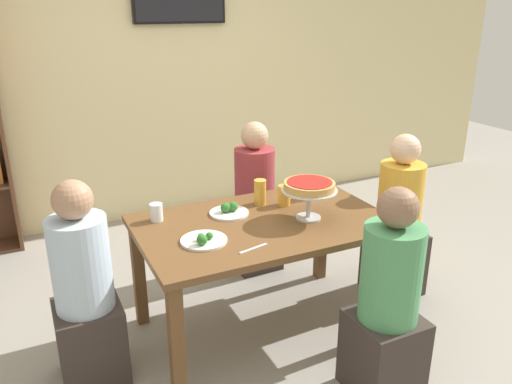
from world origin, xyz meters
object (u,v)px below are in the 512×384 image
diner_far_right (255,207)px  beer_glass_amber_short (260,192)px  beer_glass_amber_tall (284,195)px  salad_plate_near_diner (229,211)px  water_glass_clear_far (156,212)px  salad_plate_far_diner (204,240)px  water_glass_clear_near (307,191)px  cutlery_knife_near (253,248)px  diner_near_right (387,310)px  cutlery_fork_near (315,190)px  diner_head_east (397,227)px  dining_table (263,236)px  diner_head_west (86,299)px  deep_dish_pizza_stand (309,188)px

diner_far_right → beer_glass_amber_short: 0.65m
diner_far_right → beer_glass_amber_tall: (-0.08, -0.60, 0.31)m
salad_plate_near_diner → water_glass_clear_far: water_glass_clear_far is taller
salad_plate_far_diner → diner_far_right: bearing=50.8°
water_glass_clear_near → cutlery_knife_near: bearing=-140.9°
diner_near_right → salad_plate_near_diner: size_ratio=4.80×
salad_plate_far_diner → cutlery_fork_near: (0.97, 0.44, -0.01)m
diner_far_right → water_glass_clear_far: 1.05m
diner_far_right → diner_head_east: bearing=43.9°
diner_head_east → diner_far_right: bearing=-46.1°
dining_table → diner_head_east: (1.05, 0.02, -0.15)m
beer_glass_amber_tall → water_glass_clear_near: (0.19, 0.04, -0.01)m
diner_head_west → water_glass_clear_near: diner_head_west is taller
salad_plate_far_diner → water_glass_clear_near: 0.90m
diner_head_east → beer_glass_amber_short: (-0.94, 0.24, 0.33)m
diner_far_right → diner_head_east: 1.06m
diner_head_west → water_glass_clear_far: diner_head_west is taller
diner_head_east → beer_glass_amber_tall: (-0.81, 0.16, 0.31)m
diner_far_right → diner_near_right: (0.01, -1.54, 0.00)m
cutlery_knife_near → water_glass_clear_near: bearing=25.9°
diner_head_east → salad_plate_near_diner: (-1.19, 0.17, 0.27)m
cutlery_fork_near → salad_plate_far_diner: bearing=4.9°
beer_glass_amber_short → salad_plate_near_diner: bearing=-164.8°
diner_far_right → salad_plate_far_diner: size_ratio=4.54×
salad_plate_near_diner → water_glass_clear_near: size_ratio=2.20×
diner_head_east → salad_plate_far_diner: diner_head_east is taller
diner_head_east → dining_table: bearing=0.9°
diner_near_right → diner_head_west: bearing=60.5°
water_glass_clear_near → diner_near_right: bearing=-96.1°
water_glass_clear_far → cutlery_knife_near: 0.69m
dining_table → beer_glass_amber_tall: bearing=36.8°
deep_dish_pizza_stand → water_glass_clear_far: 0.91m
salad_plate_near_diner → deep_dish_pizza_stand: bearing=-33.8°
water_glass_clear_near → diner_far_right: bearing=101.1°
dining_table → diner_head_east: bearing=0.9°
dining_table → salad_plate_near_diner: salad_plate_near_diner is taller
salad_plate_near_diner → beer_glass_amber_tall: 0.38m
beer_glass_amber_tall → diner_far_right: bearing=82.4°
beer_glass_amber_short → water_glass_clear_far: 0.67m
salad_plate_far_diner → beer_glass_amber_short: bearing=35.7°
salad_plate_far_diner → water_glass_clear_near: size_ratio=2.33×
diner_head_east → diner_near_right: same height
diner_near_right → beer_glass_amber_short: (-0.22, 1.02, 0.33)m
beer_glass_amber_short → cutlery_fork_near: beer_glass_amber_short is taller
water_glass_clear_far → water_glass_clear_near: bearing=-4.1°
diner_head_west → salad_plate_far_diner: size_ratio=4.54×
cutlery_knife_near → cutlery_fork_near: bearing=26.0°
salad_plate_far_diner → cutlery_fork_near: size_ratio=1.41×
beer_glass_amber_short → cutlery_fork_near: 0.46m
diner_near_right → salad_plate_far_diner: size_ratio=4.54×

